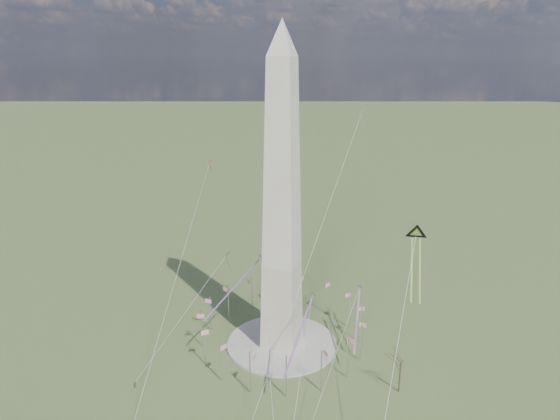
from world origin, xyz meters
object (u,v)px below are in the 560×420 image
(washington_monument, at_px, (282,205))
(tree_near, at_px, (401,361))
(person_west, at_px, (135,385))
(kite_delta_black, at_px, (416,237))

(washington_monument, xyz_separation_m, tree_near, (39.26, -11.17, -37.89))
(washington_monument, bearing_deg, tree_near, -15.88)
(washington_monument, xyz_separation_m, person_west, (-32.04, -35.24, -47.10))
(tree_near, bearing_deg, washington_monument, 164.12)
(person_west, bearing_deg, kite_delta_black, -147.83)
(washington_monument, relative_size, kite_delta_black, 4.87)
(tree_near, height_order, person_west, tree_near)
(tree_near, relative_size, person_west, 8.32)
(person_west, bearing_deg, tree_near, -159.47)
(kite_delta_black, bearing_deg, person_west, 22.23)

